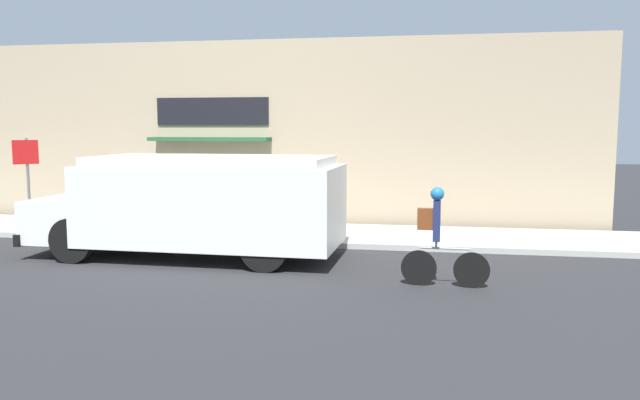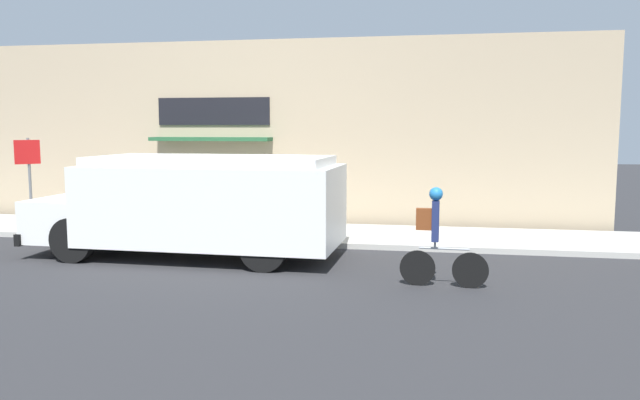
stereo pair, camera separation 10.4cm
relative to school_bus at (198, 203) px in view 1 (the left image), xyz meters
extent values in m
plane|color=#2B2B2D|center=(0.52, 1.37, -1.12)|extent=(70.00, 70.00, 0.00)
cube|color=#ADAAA3|center=(0.52, 2.77, -1.05)|extent=(28.00, 2.81, 0.13)
cube|color=tan|center=(0.52, 4.52, 1.38)|extent=(17.38, 0.18, 5.00)
cube|color=black|center=(-1.22, 4.41, 1.98)|extent=(3.18, 0.05, 0.75)
cube|color=#235633|center=(-1.22, 4.13, 1.23)|extent=(3.34, 0.59, 0.10)
cube|color=white|center=(0.33, -0.01, -0.01)|extent=(5.20, 2.41, 1.59)
cube|color=white|center=(-2.85, 0.07, -0.37)|extent=(1.25, 2.13, 0.87)
cube|color=white|center=(0.33, -0.01, 0.88)|extent=(4.79, 2.21, 0.18)
cube|color=black|center=(-3.41, 0.08, -0.70)|extent=(0.17, 2.24, 0.24)
cube|color=red|center=(-1.06, 1.42, 0.07)|extent=(0.03, 0.44, 0.44)
cylinder|color=black|center=(-2.22, 1.04, -0.67)|extent=(0.90, 0.28, 0.90)
cylinder|color=black|center=(-2.26, -0.93, -0.67)|extent=(0.90, 0.28, 0.90)
cylinder|color=black|center=(1.72, 0.94, -0.67)|extent=(0.90, 0.28, 0.90)
cylinder|color=black|center=(1.67, -1.02, -0.67)|extent=(0.90, 0.28, 0.90)
cylinder|color=black|center=(5.38, -1.58, -0.82)|extent=(0.60, 0.06, 0.60)
cylinder|color=black|center=(4.51, -1.55, -0.82)|extent=(0.60, 0.06, 0.60)
cylinder|color=#999EA3|center=(4.95, -1.56, -0.47)|extent=(0.83, 0.06, 0.04)
cylinder|color=#999EA3|center=(4.79, -1.56, -0.41)|extent=(0.04, 0.04, 0.12)
cube|color=navy|center=(4.79, -1.56, -0.01)|extent=(0.13, 0.20, 0.68)
sphere|color=#2375B7|center=(4.79, -1.56, 0.45)|extent=(0.23, 0.23, 0.23)
cube|color=brown|center=(4.60, -1.55, 0.02)|extent=(0.26, 0.15, 0.36)
cylinder|color=slate|center=(-5.24, 2.04, 0.15)|extent=(0.07, 0.07, 2.28)
cube|color=red|center=(-5.24, 1.99, 0.94)|extent=(0.45, 0.45, 0.60)
camera|label=1|loc=(4.64, -12.03, 1.55)|focal=35.00mm
camera|label=2|loc=(4.74, -12.01, 1.55)|focal=35.00mm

